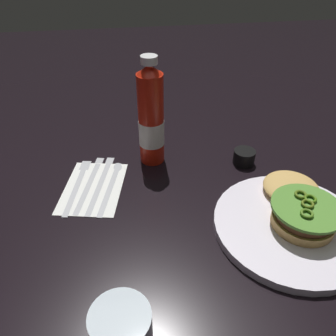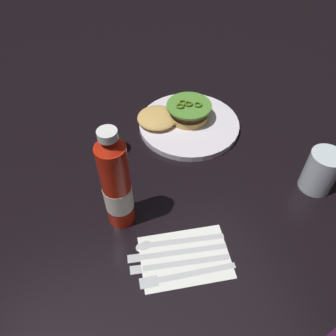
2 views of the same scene
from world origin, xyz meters
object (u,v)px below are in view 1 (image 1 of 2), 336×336
at_px(steak_knife, 91,179).
at_px(fork_utensil, 79,180).
at_px(spoon_utensil, 113,179).
at_px(ketchup_bottle, 151,119).
at_px(condiment_cup, 244,157).
at_px(napkin, 93,187).
at_px(butter_knife, 102,179).
at_px(burger_sandwich, 299,204).
at_px(dinner_plate, 290,226).

xyz_separation_m(steak_knife, fork_utensil, (-0.00, 0.03, -0.00)).
bearing_deg(spoon_utensil, ketchup_bottle, -54.98).
distance_m(condiment_cup, steak_knife, 0.36).
xyz_separation_m(napkin, butter_knife, (0.02, -0.02, 0.00)).
bearing_deg(napkin, spoon_utensil, -65.12).
xyz_separation_m(burger_sandwich, spoon_utensil, (0.18, 0.35, -0.03)).
xyz_separation_m(ketchup_bottle, condiment_cup, (-0.05, -0.22, -0.09)).
height_order(burger_sandwich, fork_utensil, burger_sandwich).
height_order(napkin, fork_utensil, fork_utensil).
distance_m(ketchup_bottle, fork_utensil, 0.21).
relative_size(dinner_plate, fork_utensil, 1.49).
xyz_separation_m(burger_sandwich, butter_knife, (0.18, 0.38, -0.03)).
distance_m(spoon_utensil, butter_knife, 0.03).
bearing_deg(dinner_plate, butter_knife, 59.71).
relative_size(steak_knife, fork_utensil, 1.03).
height_order(spoon_utensil, butter_knife, same).
relative_size(condiment_cup, fork_utensil, 0.27).
bearing_deg(spoon_utensil, fork_utensil, 85.25).
distance_m(burger_sandwich, napkin, 0.43).
distance_m(dinner_plate, napkin, 0.41).
bearing_deg(dinner_plate, napkin, 63.73).
xyz_separation_m(dinner_plate, ketchup_bottle, (0.27, 0.23, 0.10)).
bearing_deg(napkin, ketchup_bottle, -57.88).
xyz_separation_m(ketchup_bottle, steak_knife, (-0.06, 0.15, -0.11)).
bearing_deg(ketchup_bottle, spoon_utensil, 125.02).
distance_m(burger_sandwich, steak_knife, 0.44).
bearing_deg(steak_knife, condiment_cup, -88.26).
bearing_deg(fork_utensil, condiment_cup, -88.23).
bearing_deg(steak_knife, napkin, -168.13).
height_order(napkin, spoon_utensil, spoon_utensil).
bearing_deg(butter_knife, spoon_utensil, -95.53).
relative_size(ketchup_bottle, fork_utensil, 1.32).
distance_m(burger_sandwich, ketchup_bottle, 0.36).
bearing_deg(fork_utensil, napkin, -129.16).
distance_m(dinner_plate, fork_utensil, 0.45).
distance_m(spoon_utensil, fork_utensil, 0.08).
relative_size(burger_sandwich, steak_knife, 1.06).
distance_m(ketchup_bottle, condiment_cup, 0.24).
xyz_separation_m(burger_sandwich, condiment_cup, (0.19, 0.04, -0.02)).
relative_size(burger_sandwich, butter_knife, 1.04).
height_order(ketchup_bottle, napkin, ketchup_bottle).
xyz_separation_m(ketchup_bottle, napkin, (-0.09, 0.14, -0.11)).
distance_m(condiment_cup, butter_knife, 0.34).
relative_size(butter_knife, steak_knife, 1.02).
bearing_deg(napkin, butter_knife, -39.21).
xyz_separation_m(napkin, steak_knife, (0.03, 0.01, 0.00)).
height_order(butter_knife, fork_utensil, same).
height_order(steak_knife, fork_utensil, same).
bearing_deg(spoon_utensil, butter_knife, 84.47).
relative_size(napkin, steak_knife, 0.91).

